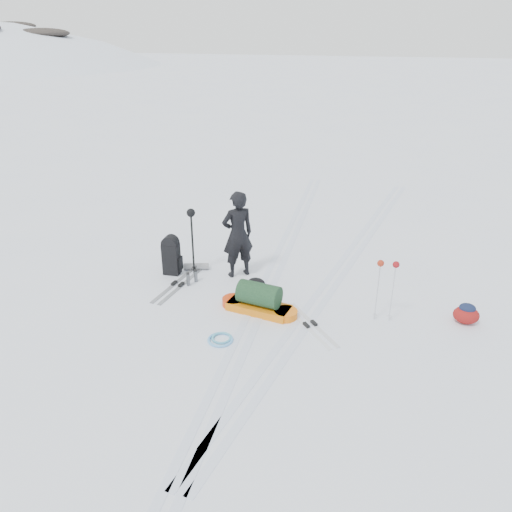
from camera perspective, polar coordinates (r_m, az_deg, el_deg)
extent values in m
plane|color=white|center=(10.36, 0.72, -4.69)|extent=(200.00, 200.00, 0.00)
ellipsoid|color=black|center=(96.54, -26.07, 22.56)|extent=(7.80, 6.00, 1.32)
ellipsoid|color=black|center=(84.11, -23.28, 22.36)|extent=(8.32, 6.40, 1.41)
cube|color=silver|center=(10.39, 0.08, -4.58)|extent=(1.40, 17.97, 0.01)
cube|color=silver|center=(10.33, 1.36, -4.77)|extent=(1.40, 17.97, 0.01)
cube|color=silver|center=(11.87, 9.43, -1.00)|extent=(2.09, 13.88, 0.01)
cube|color=silver|center=(11.85, 10.57, -1.14)|extent=(2.09, 13.88, 0.01)
imported|color=black|center=(10.86, -2.11, 2.47)|extent=(0.85, 0.82, 1.96)
cube|color=orange|center=(9.82, 0.35, -5.93)|extent=(1.29, 0.67, 0.15)
cylinder|color=orange|center=(9.64, 3.43, -6.63)|extent=(0.51, 0.51, 0.15)
cylinder|color=red|center=(10.04, -2.60, -5.23)|extent=(0.51, 0.51, 0.15)
cylinder|color=#16331D|center=(9.67, 0.35, -4.38)|extent=(0.87, 0.56, 0.45)
cube|color=black|center=(11.32, -9.65, -0.33)|extent=(0.38, 0.29, 0.72)
cylinder|color=black|center=(11.17, -9.78, 1.45)|extent=(0.37, 0.28, 0.35)
cube|color=black|center=(11.32, -8.70, -0.85)|extent=(0.10, 0.19, 0.31)
cylinder|color=gray|center=(11.55, -6.84, -1.19)|extent=(0.59, 0.34, 0.16)
cylinder|color=black|center=(11.20, -7.21, 1.50)|extent=(0.03, 0.03, 1.42)
cylinder|color=black|center=(11.12, -7.30, 1.31)|extent=(0.03, 0.03, 1.42)
torus|color=black|center=(11.45, -7.06, -1.26)|extent=(0.13, 0.13, 0.01)
torus|color=black|center=(11.36, -7.14, -1.46)|extent=(0.13, 0.13, 0.01)
sphere|color=black|center=(10.89, -7.46, 4.92)|extent=(0.19, 0.19, 0.19)
cylinder|color=silver|center=(9.59, 13.70, -4.05)|extent=(0.02, 0.02, 1.16)
cylinder|color=silver|center=(9.61, 15.31, -4.18)|extent=(0.02, 0.02, 1.16)
torus|color=#A8A9AF|center=(9.83, 13.41, -6.56)|extent=(0.10, 0.10, 0.01)
torus|color=#B8BAC0|center=(9.85, 15.00, -6.68)|extent=(0.10, 0.10, 0.01)
sphere|color=maroon|center=(9.33, 14.06, -0.81)|extent=(0.13, 0.13, 0.13)
sphere|color=maroon|center=(9.35, 15.72, -0.95)|extent=(0.13, 0.13, 0.13)
cube|color=#93979B|center=(10.89, -8.54, -3.38)|extent=(0.25, 1.77, 0.02)
cube|color=#909498|center=(10.97, -9.33, -3.21)|extent=(0.25, 1.77, 0.02)
cube|color=black|center=(10.87, -8.55, -3.23)|extent=(0.08, 0.18, 0.05)
cube|color=black|center=(10.96, -9.34, -3.06)|extent=(0.08, 0.18, 0.05)
cube|color=silver|center=(9.42, 5.76, -8.01)|extent=(1.17, 1.29, 0.01)
cube|color=silver|center=(9.50, 6.63, -7.77)|extent=(1.17, 1.29, 0.01)
cube|color=black|center=(9.41, 5.76, -7.85)|extent=(0.16, 0.17, 0.05)
cube|color=black|center=(9.48, 6.64, -7.61)|extent=(0.16, 0.17, 0.05)
torus|color=#5FACE9|center=(9.01, -4.09, -9.51)|extent=(0.59, 0.59, 0.05)
torus|color=#4FA7C1|center=(9.03, -3.96, -9.31)|extent=(0.46, 0.46, 0.04)
ellipsoid|color=maroon|center=(10.20, 22.88, -6.23)|extent=(0.51, 0.40, 0.34)
ellipsoid|color=black|center=(10.13, 23.02, -5.48)|extent=(0.32, 0.27, 0.17)
cylinder|color=#515458|center=(10.84, -7.76, -2.71)|extent=(0.10, 0.10, 0.27)
cylinder|color=#585B60|center=(10.98, -6.89, -2.33)|extent=(0.10, 0.10, 0.25)
cylinder|color=black|center=(10.77, -7.80, -1.99)|extent=(0.09, 0.09, 0.03)
cylinder|color=black|center=(10.92, -6.93, -1.67)|extent=(0.09, 0.09, 0.03)
ellipsoid|color=black|center=(10.62, 0.03, -3.16)|extent=(0.42, 0.34, 0.24)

